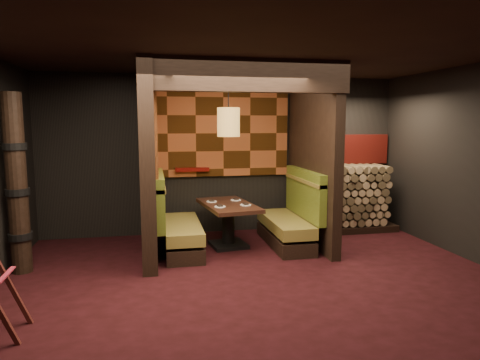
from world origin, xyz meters
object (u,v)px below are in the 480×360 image
object	(u,v)px
booth_bench_right	(291,221)
firewood_stack	(348,198)
pendant_lamp	(228,122)
totem_column	(17,185)
dining_table	(228,218)
booth_bench_left	(175,226)

from	to	relation	value
booth_bench_right	firewood_stack	xyz separation A→B (m)	(1.35, 0.70, 0.21)
pendant_lamp	firewood_stack	distance (m)	2.85
booth_bench_right	totem_column	xyz separation A→B (m)	(-3.98, -0.55, 0.79)
booth_bench_right	dining_table	size ratio (longest dim) A/B	1.11
booth_bench_right	firewood_stack	world-z (taller)	firewood_stack
booth_bench_right	dining_table	world-z (taller)	booth_bench_right
booth_bench_right	firewood_stack	size ratio (longest dim) A/B	0.92
booth_bench_right	totem_column	size ratio (longest dim) A/B	0.67
booth_bench_left	totem_column	xyz separation A→B (m)	(-2.09, -0.55, 0.79)
dining_table	pendant_lamp	distance (m)	1.54
dining_table	pendant_lamp	bearing A→B (deg)	-90.00
pendant_lamp	dining_table	bearing A→B (deg)	90.00
dining_table	booth_bench_right	bearing A→B (deg)	-4.43
dining_table	firewood_stack	size ratio (longest dim) A/B	0.83
dining_table	firewood_stack	world-z (taller)	firewood_stack
pendant_lamp	firewood_stack	world-z (taller)	pendant_lamp
booth_bench_right	pendant_lamp	size ratio (longest dim) A/B	1.51
booth_bench_left	firewood_stack	world-z (taller)	firewood_stack
pendant_lamp	booth_bench_left	bearing A→B (deg)	-177.96
booth_bench_left	firewood_stack	distance (m)	3.33
dining_table	totem_column	bearing A→B (deg)	-167.91
pendant_lamp	firewood_stack	xyz separation A→B (m)	(2.39, 0.67, -1.40)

